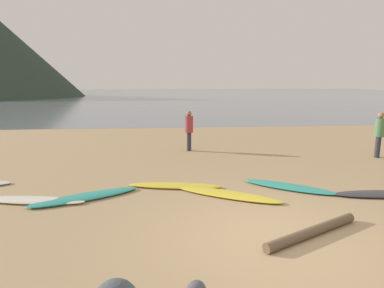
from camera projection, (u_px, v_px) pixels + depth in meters
The scene contains 11 objects.
ground_plane at pixel (202, 141), 15.42m from camera, with size 120.00×120.00×0.20m, color tan.
ocean_water at pixel (170, 95), 68.18m from camera, with size 140.00×100.00×0.01m, color slate.
surfboard_1 at pixel (32, 200), 7.31m from camera, with size 2.50×0.48×0.09m, color silver.
surfboard_2 at pixel (85, 197), 7.52m from camera, with size 2.51×0.54×0.10m, color teal.
surfboard_3 at pixel (175, 186), 8.33m from camera, with size 2.41×0.47×0.09m, color yellow.
surfboard_4 at pixel (227, 194), 7.69m from camera, with size 2.64×0.53×0.10m, color yellow.
surfboard_5 at pixel (289, 187), 8.26m from camera, with size 2.33×0.54×0.09m, color teal.
surfboard_6 at pixel (382, 194), 7.70m from camera, with size 2.29×0.51×0.09m, color #333338.
person_0 at pixel (379, 131), 11.46m from camera, with size 0.33×0.33×1.62m.
person_1 at pixel (189, 127), 12.58m from camera, with size 0.32×0.32×1.57m.
driftwood_log at pixel (312, 231), 5.69m from camera, with size 0.17×0.17×2.25m, color brown.
Camera 1 is at (-1.87, -5.06, 2.67)m, focal length 30.36 mm.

